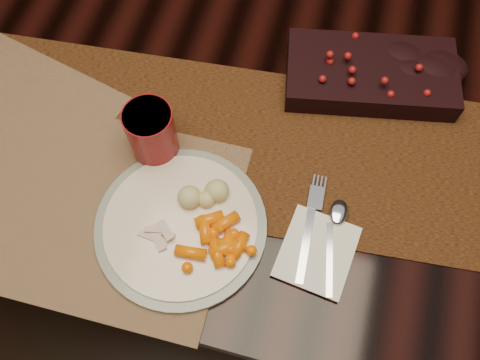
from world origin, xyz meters
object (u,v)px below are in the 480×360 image
(turkey_shreds, at_px, (162,233))
(centerpiece, at_px, (372,72))
(baby_carrots, at_px, (221,239))
(placemat_main, at_px, (91,207))
(dinner_plate, at_px, (181,226))
(napkin, at_px, (317,252))
(mashed_potatoes, at_px, (205,189))
(dining_table, at_px, (258,168))
(red_cup, at_px, (152,133))

(turkey_shreds, bearing_deg, centerpiece, 55.36)
(centerpiece, height_order, baby_carrots, centerpiece)
(placemat_main, relative_size, dinner_plate, 1.69)
(napkin, bearing_deg, dinner_plate, -168.53)
(baby_carrots, height_order, mashed_potatoes, mashed_potatoes)
(dining_table, relative_size, placemat_main, 3.71)
(dining_table, distance_m, napkin, 0.52)
(placemat_main, bearing_deg, dinner_plate, 1.11)
(red_cup, bearing_deg, baby_carrots, -40.90)
(dinner_plate, bearing_deg, napkin, 4.19)
(dinner_plate, xyz_separation_m, red_cup, (-0.09, 0.13, 0.05))
(mashed_potatoes, relative_size, napkin, 0.55)
(dinner_plate, bearing_deg, centerpiece, 55.80)
(baby_carrots, height_order, turkey_shreds, baby_carrots)
(placemat_main, xyz_separation_m, napkin, (0.39, 0.02, 0.00))
(dining_table, bearing_deg, turkey_shreds, -103.41)
(placemat_main, distance_m, turkey_shreds, 0.14)
(dining_table, relative_size, turkey_shreds, 28.69)
(placemat_main, height_order, napkin, napkin)
(placemat_main, height_order, mashed_potatoes, mashed_potatoes)
(dinner_plate, distance_m, napkin, 0.23)
(centerpiece, relative_size, turkey_shreds, 5.03)
(baby_carrots, xyz_separation_m, turkey_shreds, (-0.09, -0.02, -0.00))
(mashed_potatoes, distance_m, turkey_shreds, 0.10)
(centerpiece, xyz_separation_m, dinner_plate, (-0.26, -0.38, -0.02))
(dining_table, distance_m, placemat_main, 0.55)
(napkin, bearing_deg, mashed_potatoes, 174.36)
(dining_table, height_order, turkey_shreds, turkey_shreds)
(turkey_shreds, height_order, napkin, turkey_shreds)
(mashed_potatoes, bearing_deg, napkin, -12.92)
(turkey_shreds, bearing_deg, mashed_potatoes, 62.75)
(baby_carrots, distance_m, napkin, 0.16)
(dinner_plate, xyz_separation_m, turkey_shreds, (-0.02, -0.03, 0.01))
(napkin, bearing_deg, placemat_main, -169.51)
(dinner_plate, relative_size, baby_carrots, 2.83)
(dining_table, xyz_separation_m, red_cup, (-0.15, -0.20, 0.44))
(baby_carrots, bearing_deg, dinner_plate, 172.43)
(centerpiece, bearing_deg, placemat_main, -137.54)
(baby_carrots, bearing_deg, mashed_potatoes, 123.84)
(placemat_main, bearing_deg, dining_table, 55.44)
(dinner_plate, relative_size, red_cup, 2.51)
(placemat_main, distance_m, mashed_potatoes, 0.20)
(placemat_main, height_order, dinner_plate, dinner_plate)
(baby_carrots, xyz_separation_m, mashed_potatoes, (-0.05, 0.07, 0.01))
(centerpiece, height_order, turkey_shreds, centerpiece)
(dining_table, distance_m, red_cup, 0.50)
(dinner_plate, distance_m, turkey_shreds, 0.04)
(dining_table, relative_size, baby_carrots, 17.72)
(dining_table, bearing_deg, mashed_potatoes, -98.32)
(dining_table, distance_m, dinner_plate, 0.51)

